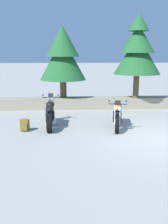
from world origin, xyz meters
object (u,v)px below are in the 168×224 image
(rider_backpack, at_px, (25,125))
(pine_tree_mid_left, at_px, (138,49))
(motorcycle_orange_centre, at_px, (117,115))
(pine_tree_far_left, at_px, (63,54))
(motorcycle_black_near_left, at_px, (50,114))

(rider_backpack, xyz_separation_m, pine_tree_mid_left, (4.94, 3.52, 2.69))
(motorcycle_orange_centre, bearing_deg, pine_tree_far_left, 119.59)
(motorcycle_black_near_left, relative_size, rider_backpack, 4.39)
(pine_tree_far_left, bearing_deg, pine_tree_mid_left, -7.62)
(rider_backpack, height_order, pine_tree_mid_left, pine_tree_mid_left)
(motorcycle_black_near_left, xyz_separation_m, motorcycle_orange_centre, (2.53, -0.26, 0.00))
(motorcycle_orange_centre, xyz_separation_m, pine_tree_mid_left, (1.52, 3.22, 2.45))
(pine_tree_mid_left, bearing_deg, rider_backpack, -144.51)
(motorcycle_black_near_left, height_order, rider_backpack, motorcycle_black_near_left)
(motorcycle_black_near_left, bearing_deg, motorcycle_orange_centre, -5.94)
(motorcycle_black_near_left, bearing_deg, rider_backpack, -147.67)
(pine_tree_far_left, bearing_deg, motorcycle_orange_centre, -60.41)
(motorcycle_black_near_left, relative_size, motorcycle_orange_centre, 1.00)
(pine_tree_far_left, bearing_deg, motorcycle_black_near_left, -97.07)
(motorcycle_orange_centre, xyz_separation_m, pine_tree_far_left, (-2.10, 3.71, 2.21))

